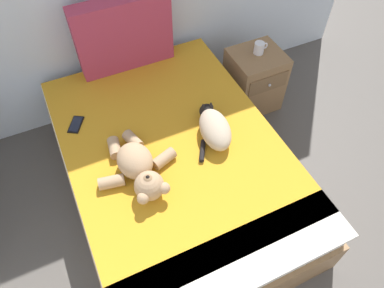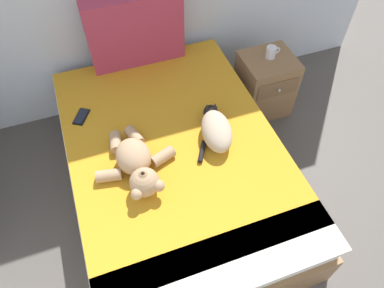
% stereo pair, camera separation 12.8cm
% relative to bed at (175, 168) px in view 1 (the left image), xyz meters
% --- Properties ---
extents(ground_plane, '(9.92, 9.92, 0.00)m').
position_rel_bed_xyz_m(ground_plane, '(0.35, -0.93, -0.26)').
color(ground_plane, '#4C4742').
extents(bed, '(1.38, 1.98, 0.52)m').
position_rel_bed_xyz_m(bed, '(0.00, 0.00, 0.00)').
color(bed, olive).
rests_on(bed, ground_plane).
extents(patterned_cushion, '(0.71, 0.14, 0.54)m').
position_rel_bed_xyz_m(patterned_cushion, '(0.01, 0.89, 0.53)').
color(patterned_cushion, '#A5334C').
rests_on(patterned_cushion, bed).
extents(cat, '(0.31, 0.42, 0.15)m').
position_rel_bed_xyz_m(cat, '(0.28, -0.03, 0.33)').
color(cat, tan).
rests_on(cat, bed).
extents(teddy_bear, '(0.50, 0.57, 0.19)m').
position_rel_bed_xyz_m(teddy_bear, '(-0.27, -0.13, 0.34)').
color(teddy_bear, tan).
rests_on(teddy_bear, bed).
extents(cell_phone, '(0.14, 0.16, 0.01)m').
position_rel_bed_xyz_m(cell_phone, '(-0.52, 0.44, 0.27)').
color(cell_phone, black).
rests_on(cell_phone, bed).
extents(nightstand, '(0.42, 0.41, 0.53)m').
position_rel_bed_xyz_m(nightstand, '(0.97, 0.54, 0.01)').
color(nightstand, olive).
rests_on(nightstand, ground_plane).
extents(mug, '(0.12, 0.08, 0.09)m').
position_rel_bed_xyz_m(mug, '(0.98, 0.56, 0.32)').
color(mug, silver).
rests_on(mug, nightstand).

